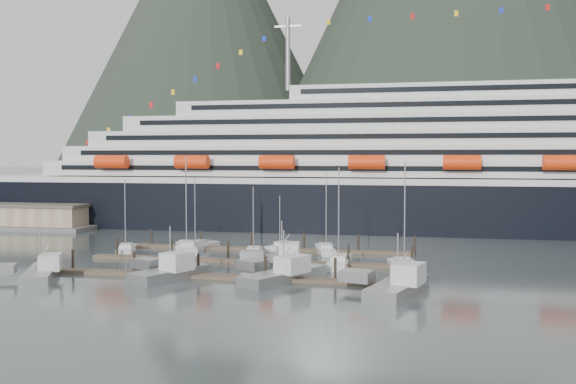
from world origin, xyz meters
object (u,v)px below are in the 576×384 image
sailboat_d (339,263)px  sailboat_g (325,250)px  trawler_e (281,260)px  sailboat_a (126,250)px  sailboat_c (254,254)px  trawler_a (39,272)px  trawler_d (396,286)px  sailboat_b (186,249)px  sailboat_f (282,247)px  trawler_c (283,274)px  sailboat_h (403,267)px  sailboat_e (198,247)px  cruise_ship (474,174)px  warehouse (6,216)px  trawler_b (170,272)px

sailboat_d → sailboat_g: sailboat_d is taller
trawler_e → sailboat_a: bearing=66.2°
sailboat_c → trawler_a: sailboat_c is taller
trawler_d → sailboat_b: bearing=67.2°
sailboat_f → trawler_c: size_ratio=0.68×
sailboat_b → sailboat_d: bearing=-132.8°
sailboat_g → trawler_d: bearing=-172.5°
sailboat_h → trawler_a: size_ratio=1.26×
sailboat_e → sailboat_f: sailboat_e is taller
sailboat_b → sailboat_h: bearing=-131.5°
sailboat_b → sailboat_a: bearing=83.5°
cruise_ship → sailboat_e: cruise_ship is taller
sailboat_a → trawler_e: (27.68, -7.95, 0.50)m
sailboat_f → trawler_d: 39.44m
trawler_a → trawler_e: 32.31m
sailboat_c → sailboat_h: (23.48, -8.48, 0.05)m
cruise_ship → warehouse: 103.31m
trawler_b → sailboat_d: bearing=-29.5°
cruise_ship → trawler_d: size_ratio=15.63×
sailboat_g → sailboat_b: bearing=83.8°
warehouse → sailboat_d: (80.79, -38.60, -1.82)m
sailboat_b → trawler_c: bearing=-160.3°
trawler_a → sailboat_g: bearing=-70.4°
sailboat_a → sailboat_g: 32.44m
trawler_c → trawler_d: trawler_d is taller
warehouse → sailboat_e: (55.24, -26.67, -1.84)m
sailboat_h → trawler_e: sailboat_h is taller
trawler_b → trawler_c: trawler_b is taller
warehouse → sailboat_h: sailboat_h is taller
sailboat_e → trawler_a: 32.11m
trawler_c → trawler_d: size_ratio=1.04×
sailboat_b → sailboat_f: (14.74, 6.19, -0.07)m
cruise_ship → trawler_c: size_ratio=15.04×
sailboat_b → sailboat_h: 37.31m
sailboat_e → trawler_c: size_ratio=0.90×
sailboat_f → trawler_b: 31.21m
cruise_ship → sailboat_c: size_ratio=18.52×
sailboat_e → trawler_a: sailboat_e is taller
cruise_ship → sailboat_f: bearing=-132.2°
cruise_ship → trawler_b: cruise_ship is taller
sailboat_c → sailboat_e: (-11.14, 5.58, 0.01)m
sailboat_c → sailboat_h: size_ratio=0.73×
trawler_c → sailboat_g: bearing=22.9°
sailboat_d → trawler_c: 14.15m
sailboat_e → trawler_b: 27.73m
sailboat_b → trawler_b: size_ratio=1.36×
sailboat_a → sailboat_e: 11.87m
sailboat_c → trawler_c: 21.49m
sailboat_d → cruise_ship: bearing=-24.6°
trawler_c → trawler_e: bearing=39.9°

